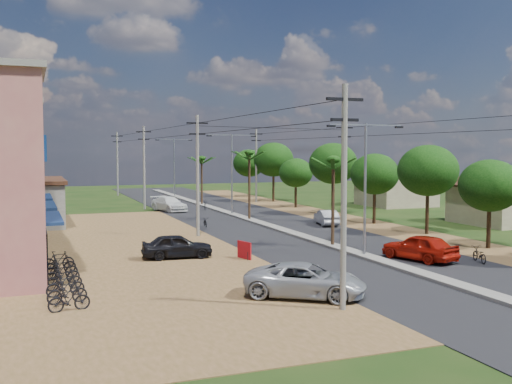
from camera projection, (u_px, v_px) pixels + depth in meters
ground at (364, 258)px, 35.77m from camera, size 160.00×160.00×0.00m
road at (270, 227)px, 49.76m from camera, size 12.00×110.00×0.04m
median at (257, 222)px, 52.56m from camera, size 1.00×90.00×0.18m
dirt_lot_west at (92, 251)px, 37.93m from camera, size 18.00×46.00×0.04m
dirt_shoulder_east at (359, 223)px, 52.77m from camera, size 5.00×90.00×0.03m
low_shed at (0, 203)px, 50.60m from camera, size 10.40×10.40×3.95m
house_east_near at (505, 196)px, 52.00m from camera, size 7.60×7.50×4.60m
house_east_far at (396, 185)px, 69.15m from camera, size 7.60×7.50×4.60m
tree_east_b at (490, 186)px, 38.77m from camera, size 4.00×4.00×5.83m
tree_east_c at (428, 171)px, 45.39m from camera, size 4.60×4.60×6.83m
tree_east_d at (375, 174)px, 51.85m from camera, size 4.20×4.20×6.13m
tree_east_e at (333, 164)px, 59.33m from camera, size 4.80×4.80×7.14m
tree_east_f at (296, 173)px, 66.74m from camera, size 3.80×3.80×5.52m
tree_east_g at (273, 160)px, 74.32m from camera, size 5.00×5.00×7.38m
tree_east_h at (249, 163)px, 81.72m from camera, size 4.40×4.40×6.52m
palm_median_near at (333, 164)px, 39.12m from camera, size 2.00×2.00×6.15m
palm_median_mid at (249, 156)px, 54.02m from camera, size 2.00×2.00×6.55m
palm_median_far at (202, 160)px, 68.99m from camera, size 2.00×2.00×5.85m
streetlight_near at (365, 178)px, 35.44m from camera, size 5.10×0.18×8.00m
streetlight_mid at (232, 167)px, 58.76m from camera, size 5.10×0.18×8.00m
streetlight_far at (174, 162)px, 82.08m from camera, size 5.10×0.18×8.00m
utility_pole_w_a at (344, 192)px, 23.64m from camera, size 1.60×0.24×9.00m
utility_pole_w_b at (198, 173)px, 44.16m from camera, size 1.60×0.24×9.00m
utility_pole_w_c at (144, 166)px, 64.68m from camera, size 1.60×0.24×9.00m
utility_pole_w_d at (117, 162)px, 84.27m from camera, size 1.60×0.24×9.00m
utility_pole_e_b at (344, 169)px, 53.02m from camera, size 1.60×0.24×9.00m
utility_pole_e_c at (256, 164)px, 73.54m from camera, size 1.60×0.24×9.00m
car_red_near at (419, 248)px, 34.60m from camera, size 3.08×4.88×1.55m
car_silver_mid at (326, 218)px, 51.03m from camera, size 2.25×4.15×1.30m
car_white_far at (169, 204)px, 62.65m from camera, size 3.45×5.51×1.49m
car_parked_silver at (306, 281)px, 25.98m from camera, size 5.72×4.98×1.46m
car_parked_dark at (177, 247)px, 35.41m from camera, size 4.31×2.04×1.42m
moto_rider_east at (479, 255)px, 34.00m from camera, size 1.08×1.80×0.89m
moto_rider_west_a at (205, 222)px, 49.85m from camera, size 0.73×1.57×0.80m
moto_rider_west_b at (205, 206)px, 63.74m from camera, size 0.81×1.65×0.96m
roadside_sign at (244, 250)px, 35.16m from camera, size 0.45×1.24×1.06m
parked_scooter_row at (63, 277)px, 27.97m from camera, size 1.71×9.80×1.00m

